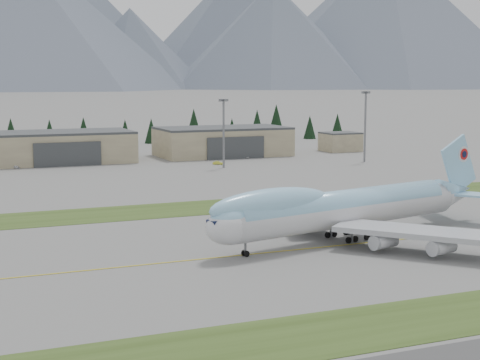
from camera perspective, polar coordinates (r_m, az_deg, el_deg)
name	(u,v)px	position (r m, az deg, el deg)	size (l,w,h in m)	color
ground	(298,250)	(124.29, 4.50, -5.42)	(7000.00, 7000.00, 0.00)	#60605D
grass_strip_near	(442,316)	(93.36, 15.37, -10.16)	(400.00, 14.00, 0.08)	#334819
grass_strip_far	(206,207)	(164.78, -2.66, -2.13)	(400.00, 18.00, 0.08)	#334819
taxiway_line_main	(298,250)	(124.29, 4.50, -5.42)	(400.00, 0.40, 0.02)	gold
boeing_747_freighter	(345,208)	(131.94, 8.12, -2.14)	(66.79, 56.05, 17.53)	silver
hangar_center	(61,147)	(261.63, -13.71, 2.51)	(48.00, 26.60, 10.80)	gray
hangar_right	(223,141)	(277.32, -1.36, 3.02)	(48.00, 26.60, 10.80)	gray
control_shed	(340,142)	(297.58, 7.79, 2.96)	(14.00, 12.00, 7.60)	gray
floodlight_masts	(81,121)	(221.74, -12.25, 4.48)	(174.74, 9.43, 24.50)	slate
service_vehicle_a	(16,169)	(247.14, -16.98, 0.85)	(1.28, 3.17, 1.08)	white
service_vehicle_b	(218,165)	(247.85, -1.72, 1.20)	(1.23, 3.49, 1.15)	gold
service_vehicle_c	(246,158)	(268.58, 0.51, 1.71)	(1.46, 3.61, 1.05)	silver
conifer_belt	(75,130)	(324.79, -12.66, 3.78)	(274.18, 14.49, 16.89)	black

